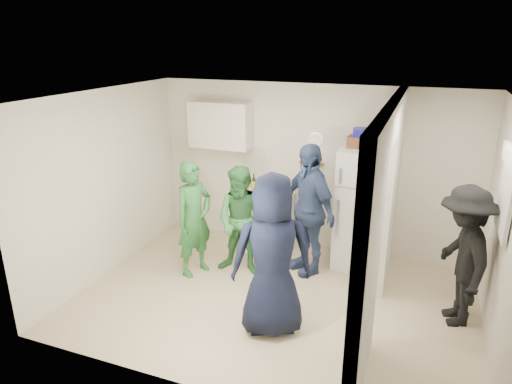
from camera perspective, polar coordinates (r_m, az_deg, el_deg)
floor at (r=5.87m, az=2.28°, el=-13.28°), size 4.80×4.80×0.00m
wall_back at (r=6.87m, az=6.97°, el=2.90°), size 4.80×0.00×4.80m
wall_front at (r=3.88m, az=-5.68°, el=-10.11°), size 4.80×0.00×4.80m
wall_left at (r=6.44m, az=-18.23°, el=0.98°), size 0.00×3.40×3.40m
wall_right at (r=5.15m, az=28.77°, el=-4.95°), size 0.00×3.40×3.40m
ceiling at (r=5.01m, az=2.65°, el=11.69°), size 4.80×4.80×0.00m
partition_pier_back at (r=6.13m, az=16.50°, el=0.26°), size 0.12×1.20×2.50m
partition_pier_front at (r=4.10m, az=13.67°, el=-8.97°), size 0.12×1.20×2.50m
partition_header at (r=4.81m, az=16.46°, el=8.23°), size 0.12×1.00×0.40m
stove at (r=7.00m, az=1.34°, el=-3.74°), size 0.73×0.60×0.86m
upper_cabinet at (r=7.02m, az=-4.45°, el=8.37°), size 0.95×0.34×0.70m
fridge at (r=6.51m, az=13.21°, el=-2.05°), size 0.70×0.68×1.71m
wicker_basket at (r=6.31m, az=13.01°, el=6.10°), size 0.35×0.25×0.15m
blue_bowl at (r=6.29m, az=13.09°, el=7.26°), size 0.24×0.24×0.11m
yellow_cup_stack_top at (r=6.12m, az=15.80°, el=5.97°), size 0.09×0.09×0.25m
wall_clock at (r=6.73m, az=7.50°, el=6.50°), size 0.22×0.02×0.22m
spice_shelf at (r=6.80m, az=6.90°, el=3.61°), size 0.35×0.08×0.03m
nook_window at (r=5.20m, az=28.99°, el=-0.03°), size 0.03×0.70×0.80m
nook_window_frame at (r=5.20m, az=28.83°, el=-0.01°), size 0.04×0.76×0.86m
nook_valance at (r=5.11m, az=29.17°, el=3.74°), size 0.04×0.82×0.18m
yellow_cup_stack_stove at (r=6.65m, az=-0.24°, el=0.15°), size 0.09×0.09×0.25m
red_cup at (r=6.58m, az=2.59°, el=-0.67°), size 0.09×0.09×0.12m
person_green_left at (r=6.20m, az=-7.75°, el=-3.36°), size 0.56×0.68×1.59m
person_green_center at (r=6.17m, az=-1.71°, el=-3.68°), size 0.77×0.62×1.52m
person_denim at (r=6.21m, az=6.56°, el=-2.14°), size 1.09×1.04×1.82m
person_navy at (r=4.90m, az=2.06°, el=-7.99°), size 1.05×0.90×1.82m
person_nook at (r=5.58m, az=24.37°, el=-7.35°), size 0.84×1.17×1.64m
bottle_a at (r=7.01m, az=-0.29°, el=1.24°), size 0.06×0.06×0.27m
bottle_b at (r=6.80m, az=-0.29°, el=0.88°), size 0.06×0.06×0.32m
bottle_c at (r=6.94m, az=1.25°, el=1.04°), size 0.06×0.06×0.27m
bottle_d at (r=6.74m, az=1.37°, el=0.75°), size 0.06×0.06×0.33m
bottle_e at (r=6.92m, az=2.65°, el=1.13°), size 0.07×0.07×0.30m
bottle_f at (r=6.78m, az=2.76°, el=0.59°), size 0.07×0.07×0.27m
bottle_g at (r=6.83m, az=3.78°, el=0.67°), size 0.07×0.07×0.26m
bottle_h at (r=6.79m, az=-1.48°, el=0.85°), size 0.06×0.06×0.32m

